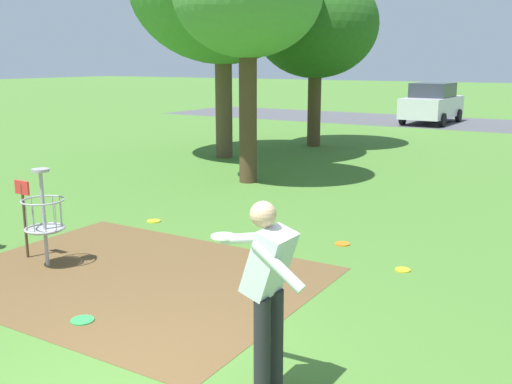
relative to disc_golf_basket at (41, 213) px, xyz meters
The scene contains 9 objects.
dirt_tee_pad 1.58m from the disc_golf_basket, 10.82° to the left, with size 4.77×3.66×0.01m, color brown.
disc_golf_basket is the anchor object (origin of this frame).
player_throwing 4.51m from the disc_golf_basket, 15.90° to the right, with size 1.10×0.50×1.71m.
frisbee_by_tee 2.25m from the disc_golf_basket, 29.23° to the right, with size 0.26×0.26×0.02m, color green.
frisbee_mid_grass 4.50m from the disc_golf_basket, 43.61° to the left, with size 0.24×0.24×0.02m, color orange.
frisbee_far_left 5.06m from the disc_golf_basket, 28.54° to the left, with size 0.21×0.21×0.02m, color gold.
frisbee_scattered_a 2.68m from the disc_golf_basket, 94.87° to the left, with size 0.24×0.24×0.02m, color gold.
tree_near_right 13.35m from the disc_golf_basket, 98.78° to the left, with size 4.06×4.06×5.70m.
parked_car_leftmost 22.34m from the disc_golf_basket, 91.44° to the left, with size 2.09×4.26×1.84m.
Camera 1 is at (3.19, -3.31, 2.82)m, focal length 41.48 mm.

